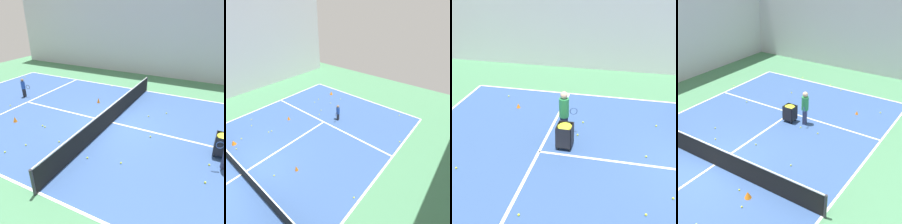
% 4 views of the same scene
% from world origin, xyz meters
% --- Properties ---
extents(ground_plane, '(33.35, 33.35, 0.00)m').
position_xyz_m(ground_plane, '(0.00, 0.00, 0.00)').
color(ground_plane, '#477F56').
extents(court_playing_area, '(10.54, 21.50, 0.00)m').
position_xyz_m(court_playing_area, '(0.00, 0.00, 0.00)').
color(court_playing_area, '#335189').
rests_on(court_playing_area, ground).
extents(line_baseline_near, '(10.54, 0.10, 0.00)m').
position_xyz_m(line_baseline_near, '(0.00, -10.75, 0.01)').
color(line_baseline_near, white).
rests_on(line_baseline_near, ground).
extents(line_service_near, '(10.54, 0.10, 0.00)m').
position_xyz_m(line_service_near, '(0.00, -5.91, 0.01)').
color(line_service_near, white).
rests_on(line_service_near, ground).
extents(line_centre_service, '(0.10, 11.82, 0.00)m').
position_xyz_m(line_centre_service, '(0.00, 0.00, 0.01)').
color(line_centre_service, white).
rests_on(line_centre_service, ground).
extents(tennis_net, '(10.84, 0.10, 1.00)m').
position_xyz_m(tennis_net, '(0.00, 0.00, 0.52)').
color(tennis_net, '#2D2D33').
rests_on(tennis_net, ground).
extents(player_near_baseline, '(0.30, 0.57, 1.23)m').
position_xyz_m(player_near_baseline, '(-0.61, -6.76, 0.70)').
color(player_near_baseline, black).
rests_on(player_near_baseline, ground).
extents(training_cone_1, '(0.27, 0.27, 0.32)m').
position_xyz_m(training_cone_1, '(2.60, -9.63, 0.16)').
color(training_cone_1, orange).
rests_on(training_cone_1, ground).
extents(training_cone_2, '(0.27, 0.27, 0.28)m').
position_xyz_m(training_cone_2, '(2.53, -0.73, 0.14)').
color(training_cone_2, orange).
rests_on(training_cone_2, ground).
extents(training_cone_3, '(0.20, 0.20, 0.28)m').
position_xyz_m(training_cone_3, '(2.19, -4.49, 0.14)').
color(training_cone_3, orange).
rests_on(training_cone_3, ground).
extents(training_cone_4, '(0.17, 0.17, 0.31)m').
position_xyz_m(training_cone_4, '(-1.91, -1.91, 0.16)').
color(training_cone_4, orange).
rests_on(training_cone_4, ground).
extents(tennis_ball_0, '(0.07, 0.07, 0.07)m').
position_xyz_m(tennis_ball_0, '(5.19, -7.07, 0.04)').
color(tennis_ball_0, yellow).
rests_on(tennis_ball_0, ground).
extents(tennis_ball_1, '(0.07, 0.07, 0.07)m').
position_xyz_m(tennis_ball_1, '(-1.34, -0.98, 0.04)').
color(tennis_ball_1, yellow).
rests_on(tennis_ball_1, ground).
extents(tennis_ball_3, '(0.07, 0.07, 0.07)m').
position_xyz_m(tennis_ball_3, '(1.99, -0.62, 0.04)').
color(tennis_ball_3, yellow).
rests_on(tennis_ball_3, ground).
extents(tennis_ball_5, '(0.07, 0.07, 0.07)m').
position_xyz_m(tennis_ball_5, '(0.92, -6.37, 0.04)').
color(tennis_ball_5, yellow).
rests_on(tennis_ball_5, ground).
extents(tennis_ball_6, '(0.07, 0.07, 0.07)m').
position_xyz_m(tennis_ball_6, '(1.96, -2.70, 0.04)').
color(tennis_ball_6, yellow).
rests_on(tennis_ball_6, ground).
extents(tennis_ball_7, '(0.07, 0.07, 0.07)m').
position_xyz_m(tennis_ball_7, '(3.53, -2.34, 0.04)').
color(tennis_ball_7, yellow).
rests_on(tennis_ball_7, ground).
extents(tennis_ball_10, '(0.07, 0.07, 0.07)m').
position_xyz_m(tennis_ball_10, '(1.47, -8.30, 0.04)').
color(tennis_ball_10, yellow).
rests_on(tennis_ball_10, ground).
extents(tennis_ball_11, '(0.07, 0.07, 0.07)m').
position_xyz_m(tennis_ball_11, '(1.92, -2.90, 0.04)').
color(tennis_ball_11, yellow).
rests_on(tennis_ball_11, ground).
extents(tennis_ball_12, '(0.07, 0.07, 0.07)m').
position_xyz_m(tennis_ball_12, '(2.68, -1.24, 0.04)').
color(tennis_ball_12, yellow).
rests_on(tennis_ball_12, ground).
extents(tennis_ball_15, '(0.07, 0.07, 0.07)m').
position_xyz_m(tennis_ball_15, '(5.31, -6.17, 0.04)').
color(tennis_ball_15, yellow).
rests_on(tennis_ball_15, ground).
extents(tennis_ball_16, '(0.07, 0.07, 0.07)m').
position_xyz_m(tennis_ball_16, '(4.79, -10.67, 0.04)').
color(tennis_ball_16, yellow).
rests_on(tennis_ball_16, ground).
extents(tennis_ball_17, '(0.07, 0.07, 0.07)m').
position_xyz_m(tennis_ball_17, '(-5.07, -7.32, 0.04)').
color(tennis_ball_17, yellow).
rests_on(tennis_ball_17, ground).
extents(tennis_ball_20, '(0.07, 0.07, 0.07)m').
position_xyz_m(tennis_ball_20, '(2.77, -8.13, 0.04)').
color(tennis_ball_20, yellow).
rests_on(tennis_ball_20, ground).
extents(tennis_ball_22, '(0.07, 0.07, 0.07)m').
position_xyz_m(tennis_ball_22, '(2.63, -7.52, 0.04)').
color(tennis_ball_22, yellow).
rests_on(tennis_ball_22, ground).
extents(tennis_ball_25, '(0.07, 0.07, 0.07)m').
position_xyz_m(tennis_ball_25, '(-3.83, -10.17, 0.04)').
color(tennis_ball_25, yellow).
rests_on(tennis_ball_25, ground).
extents(tennis_ball_26, '(0.07, 0.07, 0.07)m').
position_xyz_m(tennis_ball_26, '(1.28, -6.93, 0.04)').
color(tennis_ball_26, yellow).
rests_on(tennis_ball_26, ground).
extents(tennis_ball_28, '(0.07, 0.07, 0.07)m').
position_xyz_m(tennis_ball_28, '(4.27, -2.72, 0.04)').
color(tennis_ball_28, yellow).
rests_on(tennis_ball_28, ground).
extents(tennis_ball_30, '(0.07, 0.07, 0.07)m').
position_xyz_m(tennis_ball_30, '(-5.02, -2.54, 0.04)').
color(tennis_ball_30, yellow).
rests_on(tennis_ball_30, ground).
extents(tennis_ball_32, '(0.07, 0.07, 0.07)m').
position_xyz_m(tennis_ball_32, '(1.31, -9.41, 0.04)').
color(tennis_ball_32, yellow).
rests_on(tennis_ball_32, ground).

